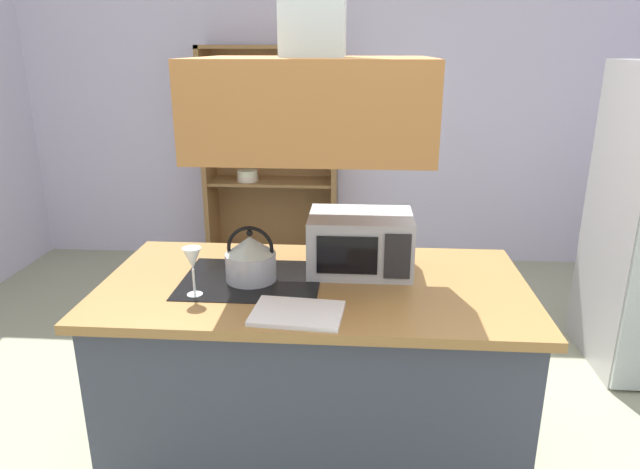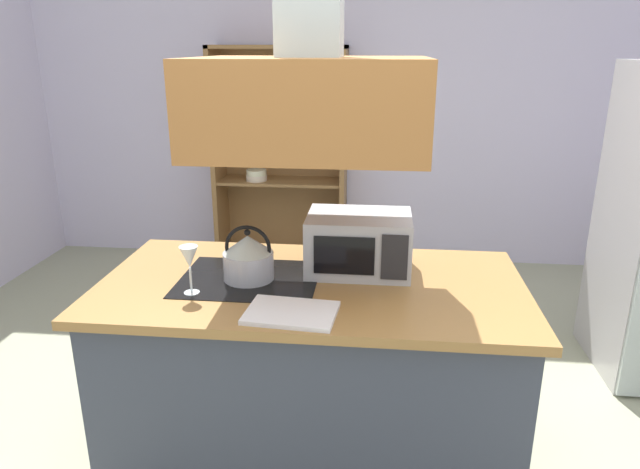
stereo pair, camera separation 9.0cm
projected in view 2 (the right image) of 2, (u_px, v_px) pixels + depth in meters
wall_back at (369, 109)px, 4.93m from camera, size 6.00×0.12×2.70m
kitchen_island at (312, 372)px, 2.60m from camera, size 1.83×0.95×0.90m
range_hood at (310, 76)px, 2.19m from camera, size 0.90×0.70×1.23m
dish_cabinet at (281, 171)px, 4.97m from camera, size 1.13×0.40×1.88m
kettle at (248, 257)px, 2.46m from camera, size 0.22×0.22×0.24m
cutting_board at (291, 313)px, 2.15m from camera, size 0.36×0.27×0.02m
microwave at (359, 243)px, 2.55m from camera, size 0.46×0.35×0.26m
wine_glass_on_counter at (189, 259)px, 2.30m from camera, size 0.08×0.08×0.21m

